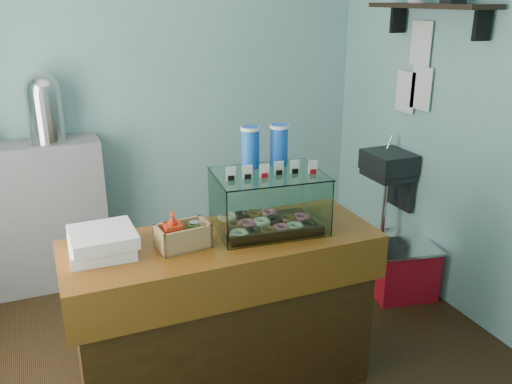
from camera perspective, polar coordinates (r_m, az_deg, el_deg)
name	(u,v)px	position (r m, az deg, el deg)	size (l,w,h in m)	color
ground	(212,358)	(3.43, -4.66, -16.98)	(3.50, 3.50, 0.00)	black
room_shell	(207,71)	(2.78, -5.19, 12.58)	(3.54, 3.04, 2.82)	#7AAFB2
counter	(224,314)	(2.97, -3.36, -12.67)	(1.60, 0.60, 0.90)	#41220C
back_shelf	(34,218)	(4.23, -22.29, -2.53)	(1.00, 0.32, 1.10)	gray
display_case	(267,197)	(2.84, 1.15, -0.57)	(0.59, 0.46, 0.52)	#352110
condiment_crate	(181,235)	(2.65, -7.92, -4.48)	(0.27, 0.18, 0.20)	tan
pastry_boxes	(102,242)	(2.68, -15.91, -5.11)	(0.31, 0.31, 0.12)	white
coffee_urn	(44,106)	(4.00, -21.37, 8.40)	(0.26, 0.26, 0.48)	silver
red_cooler	(403,270)	(4.08, 15.22, -7.98)	(0.50, 0.42, 0.39)	red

